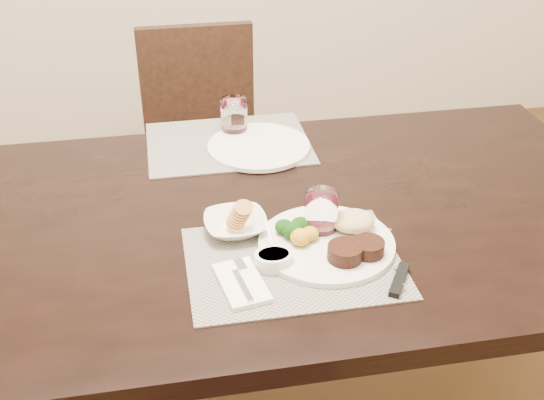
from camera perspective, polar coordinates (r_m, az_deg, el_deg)
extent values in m
cube|color=black|center=(1.64, -3.16, -2.23)|extent=(2.00, 1.00, 0.05)
cube|color=black|center=(2.44, 17.59, -1.85)|extent=(0.08, 0.08, 0.70)
cube|color=black|center=(2.52, -5.57, 2.81)|extent=(0.42, 0.42, 0.04)
cube|color=black|center=(2.48, -9.04, -4.12)|extent=(0.04, 0.04, 0.41)
cube|color=black|center=(2.50, -0.80, -3.30)|extent=(0.04, 0.04, 0.41)
cube|color=black|center=(2.78, -9.39, 0.15)|extent=(0.04, 0.04, 0.41)
cube|color=black|center=(2.80, -2.05, 0.85)|extent=(0.04, 0.04, 0.41)
cube|color=black|center=(2.59, -6.28, 9.57)|extent=(0.42, 0.04, 0.45)
cube|color=gray|center=(1.48, 1.82, -5.24)|extent=(0.46, 0.34, 0.00)
cube|color=gray|center=(1.97, -3.67, 4.77)|extent=(0.46, 0.34, 0.00)
cylinder|color=silver|center=(1.53, 4.57, -3.65)|extent=(0.30, 0.30, 0.01)
cylinder|color=black|center=(1.46, 6.13, -4.39)|extent=(0.08, 0.08, 0.03)
cylinder|color=black|center=(1.49, 8.03, -3.94)|extent=(0.07, 0.07, 0.03)
ellipsoid|color=tan|center=(1.56, 6.79, -1.75)|extent=(0.10, 0.08, 0.04)
ellipsoid|color=#163E0B|center=(1.52, 1.77, -2.55)|extent=(0.05, 0.05, 0.04)
ellipsoid|color=orange|center=(1.50, 2.39, -3.11)|extent=(0.05, 0.05, 0.04)
cube|color=white|center=(1.41, -2.57, -6.95)|extent=(0.11, 0.16, 0.01)
cube|color=silver|center=(1.39, -2.47, -7.15)|extent=(0.03, 0.11, 0.00)
cube|color=silver|center=(1.45, -2.67, -5.40)|extent=(0.03, 0.04, 0.00)
cube|color=silver|center=(1.54, 9.01, -3.87)|extent=(0.10, 0.14, 0.00)
cube|color=black|center=(1.44, 10.59, -6.57)|extent=(0.08, 0.11, 0.01)
imported|color=silver|center=(1.57, -3.08, -2.06)|extent=(0.15, 0.15, 0.04)
cylinder|color=#A36733|center=(1.55, -3.10, -1.32)|extent=(0.04, 0.05, 0.04)
cylinder|color=silver|center=(1.45, 0.14, -5.02)|extent=(0.08, 0.08, 0.03)
cylinder|color=#0C3611|center=(1.45, 0.14, -4.68)|extent=(0.07, 0.07, 0.01)
cube|color=silver|center=(1.48, -0.25, -2.82)|extent=(0.01, 0.05, 0.04)
cylinder|color=white|center=(1.54, 4.14, -1.12)|extent=(0.08, 0.08, 0.10)
cylinder|color=#36040D|center=(1.56, 4.08, -2.34)|extent=(0.06, 0.06, 0.03)
cylinder|color=silver|center=(1.93, -1.11, 4.50)|extent=(0.29, 0.29, 0.01)
cylinder|color=white|center=(2.00, -3.19, 7.01)|extent=(0.08, 0.08, 0.11)
cylinder|color=#36040D|center=(2.02, -3.15, 5.97)|extent=(0.06, 0.06, 0.03)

